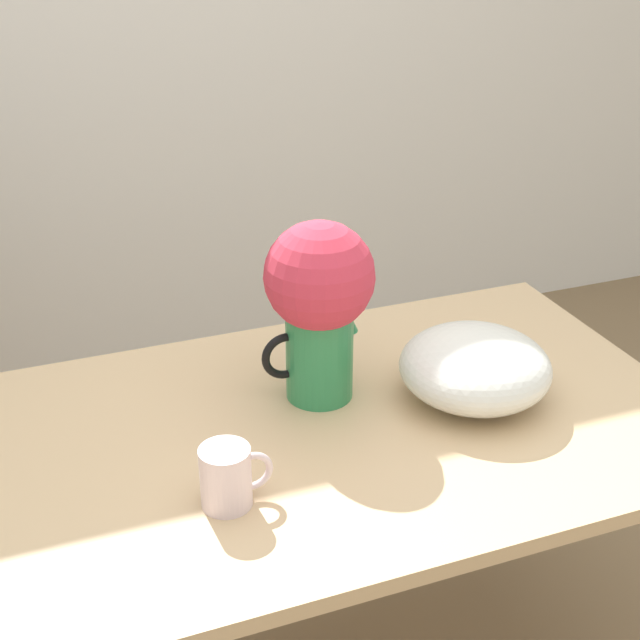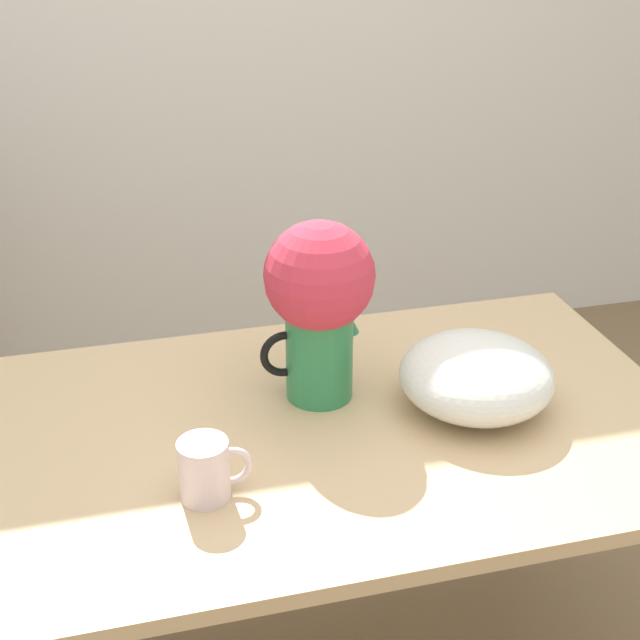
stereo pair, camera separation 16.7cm
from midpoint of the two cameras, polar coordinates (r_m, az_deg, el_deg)
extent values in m
cube|color=tan|center=(1.68, -1.59, -6.96)|extent=(1.34, 0.83, 0.03)
cylinder|color=tan|center=(2.12, -20.99, -12.92)|extent=(0.06, 0.06, 0.69)
cylinder|color=tan|center=(2.37, 9.67, -6.74)|extent=(0.06, 0.06, 0.69)
cylinder|color=#2D844C|center=(1.71, -2.85, -2.26)|extent=(0.13, 0.13, 0.18)
cone|color=#2D844C|center=(1.69, -1.12, -0.05)|extent=(0.05, 0.05, 0.05)
torus|color=black|center=(1.68, -5.05, -2.38)|extent=(0.10, 0.02, 0.10)
sphere|color=#3D7033|center=(1.65, -2.94, 1.61)|extent=(0.16, 0.16, 0.16)
sphere|color=#CC3347|center=(1.63, -2.97, 2.77)|extent=(0.21, 0.21, 0.21)
cylinder|color=silver|center=(1.46, -9.38, -10.00)|extent=(0.08, 0.08, 0.11)
torus|color=silver|center=(1.47, -7.68, -9.67)|extent=(0.07, 0.01, 0.07)
ellipsoid|color=silver|center=(1.72, 7.17, -3.08)|extent=(0.29, 0.29, 0.14)
camera|label=1|loc=(0.08, -92.86, -1.45)|focal=50.00mm
camera|label=2|loc=(0.08, 87.14, 1.45)|focal=50.00mm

